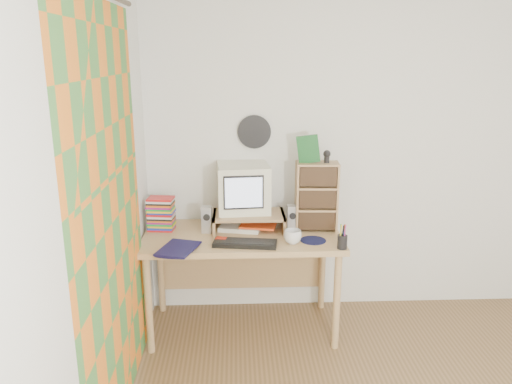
{
  "coord_description": "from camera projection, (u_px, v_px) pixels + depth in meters",
  "views": [
    {
      "loc": [
        -1.07,
        -1.97,
        1.99
      ],
      "look_at": [
        -0.93,
        1.33,
        1.07
      ],
      "focal_mm": 35.0,
      "sensor_mm": 36.0,
      "label": 1
    }
  ],
  "objects": [
    {
      "name": "mousepad",
      "position": [
        313.0,
        240.0,
        3.43
      ],
      "size": [
        0.22,
        0.22,
        0.0
      ],
      "primitive_type": "cylinder",
      "rotation": [
        0.0,
        0.0,
        -0.3
      ],
      "color": "black",
      "rests_on": "desk"
    },
    {
      "name": "left_wall",
      "position": [
        73.0,
        239.0,
        2.07
      ],
      "size": [
        0.0,
        3.5,
        3.5
      ],
      "primitive_type": "plane",
      "rotation": [
        1.57,
        0.0,
        1.57
      ],
      "color": "white",
      "rests_on": "floor"
    },
    {
      "name": "diary",
      "position": [
        163.0,
        245.0,
        3.28
      ],
      "size": [
        0.31,
        0.27,
        0.05
      ],
      "primitive_type": "imported",
      "rotation": [
        0.0,
        0.0,
        -0.31
      ],
      "color": "#13103E",
      "rests_on": "desk"
    },
    {
      "name": "pen_cup",
      "position": [
        342.0,
        239.0,
        3.28
      ],
      "size": [
        0.07,
        0.07,
        0.13
      ],
      "primitive_type": null,
      "rotation": [
        0.0,
        0.0,
        -0.13
      ],
      "color": "black",
      "rests_on": "desk"
    },
    {
      "name": "red_box",
      "position": [
        221.0,
        240.0,
        3.39
      ],
      "size": [
        0.08,
        0.06,
        0.04
      ],
      "primitive_type": "cube",
      "rotation": [
        0.0,
        0.0,
        -0.28
      ],
      "color": "red",
      "rests_on": "desk"
    },
    {
      "name": "keyboard",
      "position": [
        245.0,
        243.0,
        3.35
      ],
      "size": [
        0.44,
        0.2,
        0.03
      ],
      "primitive_type": "cube",
      "rotation": [
        0.0,
        0.0,
        -0.14
      ],
      "color": "black",
      "rests_on": "desk"
    },
    {
      "name": "webcam",
      "position": [
        327.0,
        156.0,
        3.51
      ],
      "size": [
        0.05,
        0.05,
        0.09
      ],
      "primitive_type": null,
      "rotation": [
        0.0,
        0.0,
        -0.02
      ],
      "color": "black",
      "rests_on": "cd_rack"
    },
    {
      "name": "cd_rack",
      "position": [
        317.0,
        196.0,
        3.59
      ],
      "size": [
        0.31,
        0.18,
        0.5
      ],
      "primitive_type": "cube",
      "rotation": [
        0.0,
        0.0,
        -0.06
      ],
      "color": "tan",
      "rests_on": "desk"
    },
    {
      "name": "speaker_right",
      "position": [
        292.0,
        218.0,
        3.61
      ],
      "size": [
        0.07,
        0.07,
        0.19
      ],
      "primitive_type": "cube",
      "rotation": [
        0.0,
        0.0,
        -0.0
      ],
      "color": "#A9A9AE",
      "rests_on": "desk"
    },
    {
      "name": "speaker_left",
      "position": [
        207.0,
        219.0,
        3.58
      ],
      "size": [
        0.08,
        0.08,
        0.19
      ],
      "primitive_type": "cube",
      "rotation": [
        0.0,
        0.0,
        -0.1
      ],
      "color": "#A9A9AE",
      "rests_on": "desk"
    },
    {
      "name": "curtain",
      "position": [
        112.0,
        224.0,
        2.56
      ],
      "size": [
        0.0,
        2.2,
        2.2
      ],
      "primitive_type": "plane",
      "rotation": [
        1.57,
        0.0,
        1.57
      ],
      "color": "orange",
      "rests_on": "left_wall"
    },
    {
      "name": "desk",
      "position": [
        242.0,
        248.0,
        3.66
      ],
      "size": [
        1.4,
        0.7,
        0.75
      ],
      "color": "tan",
      "rests_on": "floor"
    },
    {
      "name": "mug",
      "position": [
        293.0,
        237.0,
        3.37
      ],
      "size": [
        0.14,
        0.14,
        0.09
      ],
      "primitive_type": "imported",
      "rotation": [
        0.0,
        0.0,
        -0.14
      ],
      "color": "silver",
      "rests_on": "desk"
    },
    {
      "name": "dvd_stack",
      "position": [
        161.0,
        213.0,
        3.62
      ],
      "size": [
        0.2,
        0.15,
        0.26
      ],
      "primitive_type": null,
      "rotation": [
        0.0,
        0.0,
        -0.12
      ],
      "color": "brown",
      "rests_on": "desk"
    },
    {
      "name": "game_box",
      "position": [
        308.0,
        149.0,
        3.5
      ],
      "size": [
        0.15,
        0.06,
        0.19
      ],
      "primitive_type": "cube",
      "rotation": [
        0.0,
        0.0,
        -0.17
      ],
      "color": "#185724",
      "rests_on": "cd_rack"
    },
    {
      "name": "monitor_riser",
      "position": [
        249.0,
        217.0,
        3.63
      ],
      "size": [
        0.52,
        0.3,
        0.12
      ],
      "color": "tan",
      "rests_on": "desk"
    },
    {
      "name": "wall_disc",
      "position": [
        254.0,
        132.0,
        3.72
      ],
      "size": [
        0.25,
        0.02,
        0.25
      ],
      "primitive_type": "cylinder",
      "rotation": [
        1.57,
        0.0,
        0.0
      ],
      "color": "black",
      "rests_on": "back_wall"
    },
    {
      "name": "back_wall",
      "position": [
        375.0,
        154.0,
        3.83
      ],
      "size": [
        3.5,
        0.0,
        3.5
      ],
      "primitive_type": "plane",
      "rotation": [
        1.57,
        0.0,
        0.0
      ],
      "color": "white",
      "rests_on": "floor"
    },
    {
      "name": "crt_monitor",
      "position": [
        243.0,
        189.0,
        3.63
      ],
      "size": [
        0.39,
        0.39,
        0.35
      ],
      "primitive_type": "cube",
      "rotation": [
        0.0,
        0.0,
        0.08
      ],
      "color": "silver",
      "rests_on": "monitor_riser"
    },
    {
      "name": "papers",
      "position": [
        247.0,
        226.0,
        3.67
      ],
      "size": [
        0.33,
        0.27,
        0.04
      ],
      "primitive_type": null,
      "rotation": [
        0.0,
        0.0,
        -0.21
      ],
      "color": "silver",
      "rests_on": "desk"
    }
  ]
}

